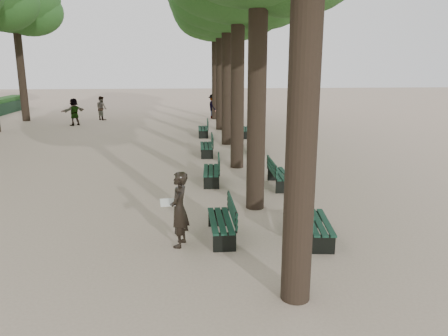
{
  "coord_description": "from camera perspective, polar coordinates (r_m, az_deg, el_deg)",
  "views": [
    {
      "loc": [
        -0.31,
        -8.95,
        4.14
      ],
      "look_at": [
        0.6,
        3.0,
        1.2
      ],
      "focal_mm": 35.0,
      "sensor_mm": 36.0,
      "label": 1
    }
  ],
  "objects": [
    {
      "name": "pedestrian_e",
      "position": [
        30.57,
        -18.98,
        6.96
      ],
      "size": [
        1.42,
        1.43,
        1.79
      ],
      "primitive_type": "imported",
      "rotation": [
        0.0,
        0.0,
        3.93
      ],
      "color": "#262628",
      "rests_on": "ground"
    },
    {
      "name": "bench_left_1",
      "position": [
        15.22,
        -1.66,
        -0.94
      ],
      "size": [
        0.66,
        1.83,
        0.92
      ],
      "color": "black",
      "rests_on": "ground"
    },
    {
      "name": "tree_central_5",
      "position": [
        32.19,
        -1.17,
        20.06
      ],
      "size": [
        6.0,
        6.0,
        9.95
      ],
      "color": "#33261C",
      "rests_on": "ground"
    },
    {
      "name": "bench_right_0",
      "position": [
        10.66,
        12.1,
        -7.81
      ],
      "size": [
        0.76,
        1.85,
        0.92
      ],
      "color": "black",
      "rests_on": "ground"
    },
    {
      "name": "bench_left_3",
      "position": [
        24.78,
        -2.74,
        4.8
      ],
      "size": [
        0.6,
        1.81,
        0.92
      ],
      "color": "black",
      "rests_on": "ground"
    },
    {
      "name": "bench_right_1",
      "position": [
        14.87,
        7.22,
        -1.4
      ],
      "size": [
        0.58,
        1.8,
        0.92
      ],
      "color": "black",
      "rests_on": "ground"
    },
    {
      "name": "man_with_map",
      "position": [
        9.97,
        -5.88,
        -5.39
      ],
      "size": [
        0.69,
        0.77,
        1.76
      ],
      "color": "black",
      "rests_on": "ground"
    },
    {
      "name": "bench_left_2",
      "position": [
        19.69,
        -2.3,
        2.45
      ],
      "size": [
        0.59,
        1.81,
        0.92
      ],
      "color": "black",
      "rests_on": "ground"
    },
    {
      "name": "pedestrian_a",
      "position": [
        32.88,
        -15.7,
        7.55
      ],
      "size": [
        0.82,
        0.83,
        1.7
      ],
      "primitive_type": "imported",
      "rotation": [
        0.0,
        0.0,
        2.35
      ],
      "color": "#262628",
      "rests_on": "ground"
    },
    {
      "name": "bench_right_3",
      "position": [
        24.58,
        2.59,
        4.73
      ],
      "size": [
        0.78,
        1.86,
        0.92
      ],
      "color": "black",
      "rests_on": "ground"
    },
    {
      "name": "pedestrian_c",
      "position": [
        31.66,
        1.35,
        7.99
      ],
      "size": [
        1.16,
        0.72,
        1.88
      ],
      "primitive_type": "imported",
      "rotation": [
        0.0,
        0.0,
        0.33
      ],
      "color": "#262628",
      "rests_on": "ground"
    },
    {
      "name": "pedestrian_b",
      "position": [
        32.39,
        -1.47,
        8.05
      ],
      "size": [
        0.6,
        1.21,
        1.79
      ],
      "primitive_type": "imported",
      "rotation": [
        0.0,
        0.0,
        1.79
      ],
      "color": "#262628",
      "rests_on": "ground"
    },
    {
      "name": "ground",
      "position": [
        9.86,
        -2.2,
        -11.05
      ],
      "size": [
        120.0,
        120.0,
        0.0
      ],
      "primitive_type": "plane",
      "color": "tan",
      "rests_on": "ground"
    },
    {
      "name": "bench_left_0",
      "position": [
        10.53,
        -0.37,
        -7.76
      ],
      "size": [
        0.61,
        1.81,
        0.92
      ],
      "color": "black",
      "rests_on": "ground"
    },
    {
      "name": "bench_right_2",
      "position": [
        20.5,
        3.99,
        2.88
      ],
      "size": [
        0.78,
        1.86,
        0.92
      ],
      "color": "black",
      "rests_on": "ground"
    }
  ]
}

